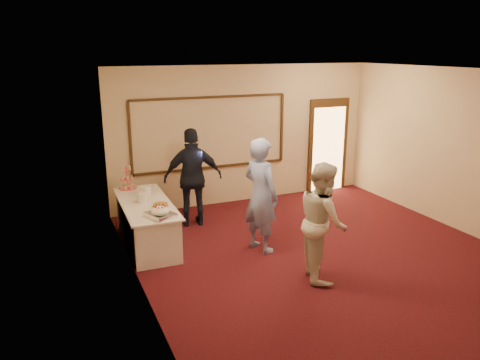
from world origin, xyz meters
name	(u,v)px	position (x,y,z in m)	size (l,w,h in m)	color
floor	(332,261)	(0.00, 0.00, 0.00)	(7.00, 7.00, 0.00)	black
room_walls	(339,139)	(0.00, 0.00, 2.03)	(6.04, 7.04, 3.02)	beige
wall_molding	(211,133)	(-0.80, 3.47, 1.60)	(3.45, 0.04, 1.55)	#352310
doorway	(328,146)	(2.15, 3.45, 1.08)	(1.05, 0.07, 2.20)	#352310
buffet_table	(147,223)	(-2.58, 1.89, 0.39)	(0.89, 2.17, 0.77)	white
pavlova_tray	(160,212)	(-2.52, 1.08, 0.85)	(0.47, 0.53, 0.18)	#B9BCC0
cupcake_stand	(127,180)	(-2.72, 2.84, 0.95)	(0.33, 0.33, 0.49)	#E3555F
plate_stack_a	(143,198)	(-2.62, 1.90, 0.85)	(0.19, 0.19, 0.16)	white
plate_stack_b	(146,191)	(-2.49, 2.29, 0.86)	(0.20, 0.20, 0.17)	white
tart	(161,206)	(-2.41, 1.54, 0.80)	(0.30, 0.30, 0.06)	white
man	(261,195)	(-0.86, 0.89, 0.98)	(0.71, 0.47, 1.95)	#869DE1
woman	(323,221)	(-0.44, -0.34, 0.89)	(0.86, 0.67, 1.77)	silver
guest	(193,178)	(-1.53, 2.47, 0.95)	(1.11, 0.46, 1.90)	black
camera_flash	(200,153)	(-1.42, 2.35, 1.44)	(0.07, 0.04, 0.05)	white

